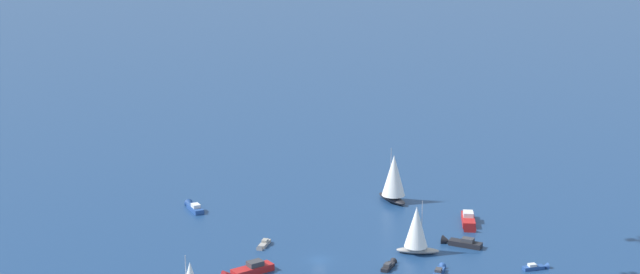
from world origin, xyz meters
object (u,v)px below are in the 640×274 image
(sailboat_outer_ring_a, at_px, (394,178))
(motorboat_outer_ring_d, at_px, (460,242))
(motorboat_far_port, at_px, (263,245))
(motorboat_inshore, at_px, (246,271))
(motorboat_outer_ring_f, at_px, (440,271))
(motorboat_ahead, at_px, (389,265))
(motorboat_outer_ring_c, at_px, (537,267))
(motorboat_trailing, at_px, (469,221))
(sailboat_outer_ring_e, at_px, (416,229))
(motorboat_outer_ring_b, at_px, (194,207))

(sailboat_outer_ring_a, distance_m, motorboat_outer_ring_d, 32.55)
(motorboat_far_port, xyz_separation_m, motorboat_inshore, (-5.17, -14.39, 0.40))
(motorboat_outer_ring_f, bearing_deg, motorboat_inshore, 170.73)
(motorboat_far_port, height_order, motorboat_ahead, motorboat_ahead)
(motorboat_far_port, height_order, motorboat_outer_ring_f, motorboat_outer_ring_f)
(sailboat_outer_ring_a, bearing_deg, motorboat_outer_ring_c, -70.60)
(motorboat_trailing, relative_size, motorboat_outer_ring_f, 1.94)
(sailboat_outer_ring_e, bearing_deg, motorboat_ahead, -140.13)
(sailboat_outer_ring_a, bearing_deg, motorboat_outer_ring_b, 176.04)
(motorboat_inshore, height_order, sailboat_outer_ring_e, sailboat_outer_ring_e)
(motorboat_inshore, distance_m, motorboat_trailing, 56.39)
(motorboat_far_port, bearing_deg, motorboat_trailing, 5.46)
(motorboat_trailing, distance_m, motorboat_outer_ring_b, 65.76)
(motorboat_ahead, bearing_deg, motorboat_outer_ring_c, -12.59)
(motorboat_inshore, bearing_deg, motorboat_outer_ring_c, -7.93)
(motorboat_outer_ring_d, bearing_deg, motorboat_far_port, 170.06)
(motorboat_ahead, xyz_separation_m, motorboat_outer_ring_c, (28.59, -6.39, -0.02))
(sailboat_outer_ring_e, bearing_deg, sailboat_outer_ring_a, 82.11)
(motorboat_inshore, bearing_deg, motorboat_outer_ring_f, -9.27)
(motorboat_trailing, height_order, motorboat_outer_ring_d, motorboat_trailing)
(motorboat_far_port, xyz_separation_m, motorboat_ahead, (23.39, -15.96, 0.01))
(sailboat_outer_ring_a, xyz_separation_m, motorboat_outer_ring_c, (16.41, -46.60, -5.80))
(motorboat_ahead, relative_size, sailboat_outer_ring_a, 0.40)
(motorboat_far_port, bearing_deg, motorboat_outer_ring_c, -23.26)
(motorboat_outer_ring_b, distance_m, motorboat_outer_ring_f, 66.61)
(sailboat_outer_ring_a, height_order, motorboat_outer_ring_f, sailboat_outer_ring_a)
(motorboat_outer_ring_b, height_order, motorboat_outer_ring_c, motorboat_outer_ring_b)
(motorboat_ahead, bearing_deg, motorboat_outer_ring_f, -26.90)
(motorboat_outer_ring_c, distance_m, motorboat_outer_ring_f, 19.71)
(sailboat_outer_ring_a, height_order, motorboat_outer_ring_d, sailboat_outer_ring_a)
(motorboat_ahead, distance_m, sailboat_outer_ring_e, 10.86)
(motorboat_outer_ring_b, relative_size, motorboat_outer_ring_f, 1.49)
(motorboat_trailing, xyz_separation_m, motorboat_outer_ring_d, (-6.48, -11.85, -0.18))
(sailboat_outer_ring_a, relative_size, sailboat_outer_ring_e, 1.19)
(motorboat_inshore, bearing_deg, motorboat_trailing, 19.66)
(sailboat_outer_ring_a, height_order, motorboat_outer_ring_b, sailboat_outer_ring_a)
(motorboat_inshore, height_order, motorboat_outer_ring_b, motorboat_inshore)
(motorboat_outer_ring_c, bearing_deg, motorboat_ahead, 167.41)
(motorboat_far_port, distance_m, motorboat_ahead, 28.32)
(motorboat_inshore, xyz_separation_m, motorboat_ahead, (28.56, -1.58, -0.38))
(motorboat_inshore, xyz_separation_m, sailboat_outer_ring_e, (36.03, 4.67, 4.42))
(sailboat_outer_ring_e, bearing_deg, motorboat_outer_ring_c, -30.87)
(motorboat_outer_ring_d, bearing_deg, motorboat_inshore, -171.32)
(motorboat_outer_ring_c, bearing_deg, sailboat_outer_ring_a, 109.40)
(motorboat_outer_ring_d, bearing_deg, motorboat_outer_ring_b, 147.63)
(motorboat_inshore, xyz_separation_m, motorboat_outer_ring_f, (37.52, -6.13, -0.37))
(motorboat_outer_ring_c, bearing_deg, motorboat_inshore, 172.07)
(motorboat_ahead, height_order, motorboat_outer_ring_c, motorboat_ahead)
(motorboat_inshore, distance_m, sailboat_outer_ring_e, 36.60)
(motorboat_inshore, distance_m, motorboat_outer_ring_d, 47.17)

